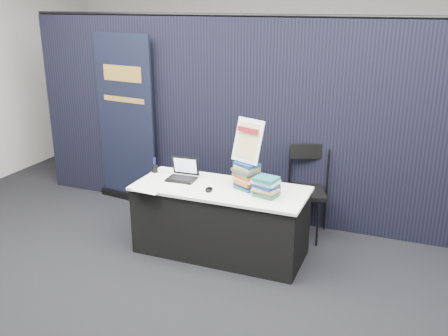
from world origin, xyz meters
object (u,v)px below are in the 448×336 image
laptop (183,174)px  stacking_chair (304,187)px  display_table (220,220)px  book_stack_short (266,187)px  info_sign (248,141)px  book_stack_tall (246,176)px  pullup_banner (126,130)px

laptop → stacking_chair: 1.39m
display_table → book_stack_short: (0.51, -0.07, 0.47)m
book_stack_short → stacking_chair: 0.93m
book_stack_short → info_sign: size_ratio=0.61×
book_stack_tall → book_stack_short: bearing=-27.5°
laptop → book_stack_tall: bearing=-4.4°
info_sign → pullup_banner: bearing=177.9°
laptop → book_stack_short: 0.99m
info_sign → stacking_chair: bearing=79.1°
laptop → stacking_chair: (1.17, 0.72, -0.23)m
display_table → pullup_banner: bearing=151.1°
display_table → book_stack_short: bearing=-7.8°
book_stack_tall → book_stack_short: 0.28m
laptop → book_stack_tall: size_ratio=1.11×
laptop → stacking_chair: stacking_chair is taller
display_table → info_sign: size_ratio=3.98×
stacking_chair → pullup_banner: bearing=156.0°
display_table → book_stack_short: 0.70m
laptop → info_sign: (0.73, 0.02, 0.44)m
stacking_chair → laptop: bearing=-168.9°
laptop → stacking_chair: bearing=28.4°
laptop → book_stack_short: (0.97, -0.14, 0.05)m
info_sign → stacking_chair: size_ratio=0.44×
book_stack_short → pullup_banner: pullup_banner is taller
book_stack_tall → info_sign: bearing=90.0°
book_stack_tall → pullup_banner: pullup_banner is taller
info_sign → stacking_chair: 1.07m
info_sign → stacking_chair: info_sign is taller
laptop → book_stack_tall: book_stack_tall is taller
laptop → pullup_banner: size_ratio=0.14×
info_sign → laptop: bearing=-157.5°
stacking_chair → display_table: bearing=-152.0°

